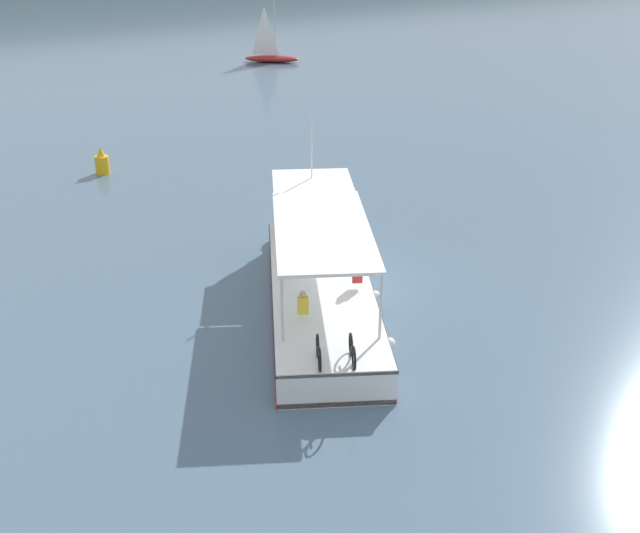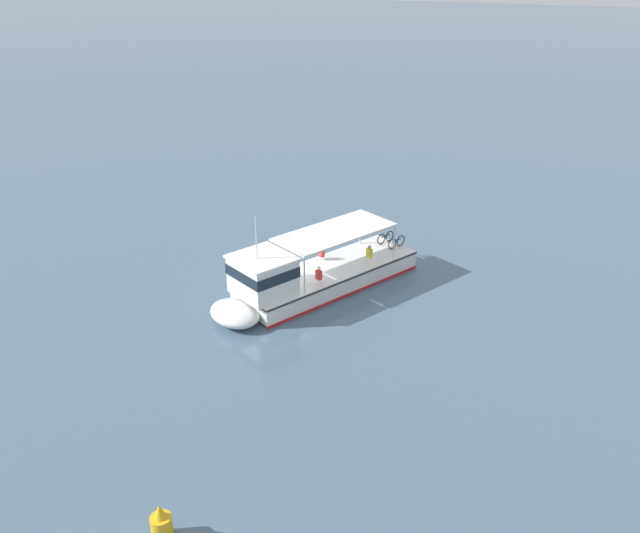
% 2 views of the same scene
% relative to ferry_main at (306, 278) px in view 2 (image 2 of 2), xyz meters
% --- Properties ---
extents(ground_plane, '(400.00, 400.00, 0.00)m').
position_rel_ferry_main_xyz_m(ground_plane, '(1.05, -0.39, -1.02)').
color(ground_plane, slate).
extents(ferry_main, '(8.78, 12.64, 5.32)m').
position_rel_ferry_main_xyz_m(ferry_main, '(0.00, 0.00, 0.00)').
color(ferry_main, white).
rests_on(ferry_main, ground).
extents(channel_buoy, '(0.70, 0.70, 1.40)m').
position_rel_ferry_main_xyz_m(channel_buoy, '(-1.98, 17.06, -0.45)').
color(channel_buoy, gold).
rests_on(channel_buoy, ground).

